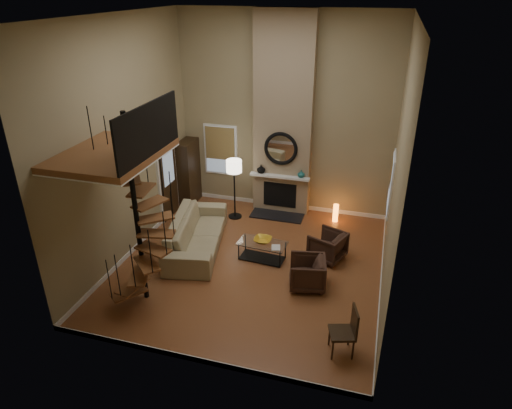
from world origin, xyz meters
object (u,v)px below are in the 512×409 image
(hutch, at_px, (189,172))
(side_chair, at_px, (347,329))
(floor_lamp, at_px, (234,171))
(sofa, at_px, (196,233))
(armchair_far, at_px, (311,273))
(armchair_near, at_px, (330,247))
(accent_lamp, at_px, (336,213))
(coffee_table, at_px, (262,249))

(hutch, relative_size, side_chair, 2.03)
(floor_lamp, bearing_deg, sofa, -102.68)
(sofa, relative_size, armchair_far, 3.76)
(hutch, height_order, armchair_far, hutch)
(armchair_near, height_order, side_chair, side_chair)
(sofa, height_order, armchair_far, sofa)
(hutch, xyz_separation_m, accent_lamp, (4.42, -0.06, -0.70))
(sofa, relative_size, accent_lamp, 5.56)
(armchair_near, bearing_deg, floor_lamp, -95.21)
(coffee_table, bearing_deg, hutch, 139.85)
(hutch, relative_size, floor_lamp, 1.12)
(hutch, distance_m, side_chair, 7.30)
(hutch, height_order, side_chair, hutch)
(armchair_near, relative_size, coffee_table, 0.64)
(sofa, bearing_deg, armchair_near, -95.92)
(accent_lamp, height_order, side_chair, side_chair)
(floor_lamp, height_order, side_chair, floor_lamp)
(side_chair, bearing_deg, armchair_far, 118.25)
(sofa, relative_size, armchair_near, 3.81)
(sofa, height_order, floor_lamp, floor_lamp)
(sofa, xyz_separation_m, floor_lamp, (0.41, 1.82, 1.02))
(armchair_near, distance_m, floor_lamp, 3.42)
(hutch, bearing_deg, accent_lamp, -0.80)
(coffee_table, xyz_separation_m, floor_lamp, (-1.33, 1.91, 1.13))
(sofa, xyz_separation_m, side_chair, (4.01, -2.66, 0.13))
(side_chair, bearing_deg, sofa, 146.47)
(sofa, xyz_separation_m, accent_lamp, (3.19, 2.35, -0.15))
(floor_lamp, xyz_separation_m, side_chair, (3.60, -4.47, -0.89))
(armchair_far, bearing_deg, side_chair, 16.90)
(armchair_near, height_order, accent_lamp, armchair_near)
(hutch, bearing_deg, side_chair, -44.04)
(armchair_near, relative_size, side_chair, 0.80)
(sofa, relative_size, floor_lamp, 1.67)
(accent_lamp, bearing_deg, coffee_table, -120.79)
(hutch, distance_m, accent_lamp, 4.47)
(armchair_near, relative_size, accent_lamp, 1.46)
(armchair_far, bearing_deg, armchair_near, 156.65)
(armchair_near, bearing_deg, hutch, -92.69)
(coffee_table, bearing_deg, armchair_near, 15.52)
(side_chair, bearing_deg, armchair_near, 103.20)
(floor_lamp, relative_size, side_chair, 1.82)
(side_chair, bearing_deg, coffee_table, 131.54)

